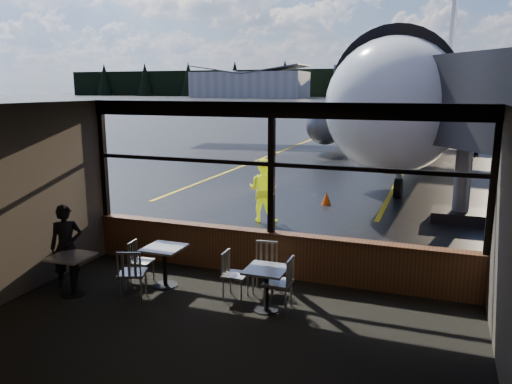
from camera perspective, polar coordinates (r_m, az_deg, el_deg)
The scene contains 30 objects.
ground_plane at distance 129.22m, azimuth 19.30°, elevation 9.47°, with size 520.00×520.00×0.00m, color black.
carpet_floor at distance 7.82m, azimuth -5.69°, elevation -16.92°, with size 8.00×6.00×0.01m, color black.
ceiling at distance 6.86m, azimuth -6.29°, elevation 9.58°, with size 8.00×6.00×0.04m, color #38332D.
wall_back at distance 4.82m, azimuth -22.41°, elevation -13.73°, with size 8.00×0.04×3.50m, color #524A41.
window_sill at distance 10.19m, azimuth 1.72°, elevation -7.16°, with size 8.00×0.28×0.90m, color #5B311B.
window_header at distance 9.64m, azimuth 1.83°, elevation 9.37°, with size 8.00×0.18×0.30m, color black.
mullion_left at distance 11.62m, azimuth -17.03°, elevation 3.58°, with size 0.12×0.12×2.60m, color black.
mullion_centre at distance 9.76m, azimuth 1.79°, elevation 2.61°, with size 0.12×0.12×2.60m, color black.
mullion_right at distance 9.31m, azimuth 25.50°, elevation 1.00°, with size 0.12×0.12×2.60m, color black.
window_transom at distance 9.75m, azimuth 1.79°, elevation 3.19°, with size 8.00×0.10×0.08m, color black.
airliner at distance 30.76m, azimuth 19.93°, elevation 15.14°, with size 32.29×38.75×11.84m, color white, non-canonical shape.
jet_bridge at distance 14.70m, azimuth 22.51°, elevation 5.96°, with size 9.35×11.42×4.98m, color #28282A, non-canonical shape.
cafe_table_near at distance 8.69m, azimuth 1.19°, elevation -11.08°, with size 0.69×0.69×0.76m, color #A6A199, non-canonical shape.
cafe_table_mid at distance 9.84m, azimuth -10.38°, elevation -8.39°, with size 0.72×0.72×0.79m, color #A5A098, non-canonical shape.
cafe_table_left at distance 9.91m, azimuth -20.27°, elevation -8.91°, with size 0.69×0.69×0.76m, color #A39D96, non-canonical shape.
chair_near_e at distance 8.70m, azimuth 2.57°, elevation -10.36°, with size 0.52×0.52×0.95m, color #B4AFA3, non-canonical shape.
chair_near_w at distance 9.13m, azimuth -2.35°, elevation -9.50°, with size 0.48×0.48×0.89m, color #ADA89D, non-canonical shape.
chair_near_n at distance 9.40m, azimuth 0.99°, elevation -8.65°, with size 0.52×0.52×0.95m, color #B3AEA2, non-canonical shape.
chair_mid_s at distance 9.37m, azimuth -13.94°, elevation -9.02°, with size 0.53×0.53×0.96m, color #B9B4A7, non-canonical shape.
chair_mid_w at distance 10.09m, azimuth -12.93°, elevation -7.81°, with size 0.46×0.46×0.84m, color #B5B0A3, non-canonical shape.
passenger at distance 10.18m, azimuth -20.84°, elevation -5.85°, with size 0.59×0.39×1.61m, color black.
ground_crew at distance 14.21m, azimuth 0.84°, elevation 0.23°, with size 0.88×0.69×1.82m, color #BFF219.
cone_nose at distance 16.54m, azimuth 8.04°, elevation -0.69°, with size 0.31×0.31×0.43m, color #EB5007.
cone_wing at distance 28.82m, azimuth 2.07°, elevation 4.74°, with size 0.32×0.32×0.45m, color #EB5307.
hangar_left at distance 202.77m, azimuth -0.75°, elevation 12.28°, with size 45.00×18.00×11.00m, color silver, non-canonical shape.
hangar_mid at distance 194.16m, azimuth 19.90°, elevation 11.47°, with size 38.00×15.00×10.00m, color silver, non-canonical shape.
fuel_tank_a at distance 193.97m, azimuth 10.79°, elevation 11.36°, with size 8.00×8.00×6.00m, color silver.
fuel_tank_b at distance 192.52m, azimuth 13.78°, elevation 11.23°, with size 8.00×8.00×6.00m, color silver.
fuel_tank_c at distance 191.58m, azimuth 16.80°, elevation 11.07°, with size 8.00×8.00×6.00m, color silver.
treeline at distance 219.17m, azimuth 20.02°, elevation 11.68°, with size 360.00×3.00×12.00m, color black.
Camera 1 is at (3.07, -9.13, 3.76)m, focal length 35.00 mm.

